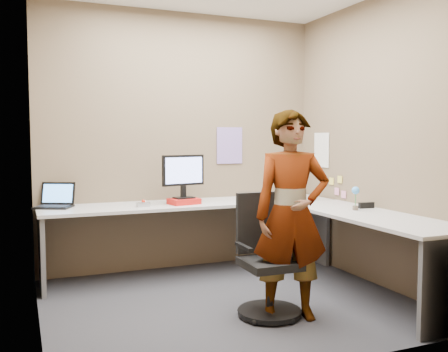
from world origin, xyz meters
name	(u,v)px	position (x,y,z in m)	size (l,w,h in m)	color
ground	(229,302)	(0.00, 0.00, 0.00)	(3.00, 3.00, 0.00)	#27272C
wall_back	(182,141)	(0.00, 1.30, 1.35)	(3.00, 3.00, 0.00)	brown
wall_right	(376,142)	(1.50, 0.00, 1.35)	(2.70, 2.70, 0.00)	brown
wall_left	(35,143)	(-1.50, 0.00, 1.35)	(2.70, 2.70, 0.00)	brown
desk	(256,223)	(0.44, 0.39, 0.59)	(2.98, 2.58, 0.73)	#ADADAD
paper_ream	(184,201)	(-0.11, 0.89, 0.76)	(0.28, 0.21, 0.06)	red
monitor	(183,173)	(-0.11, 0.90, 1.04)	(0.45, 0.17, 0.43)	black
laptop	(55,201)	(-1.30, 1.14, 0.79)	(0.41, 0.38, 0.23)	black
trackball_mouse	(143,204)	(-0.53, 0.86, 0.76)	(0.12, 0.08, 0.07)	#B7B7BC
origami	(145,203)	(-0.50, 0.90, 0.76)	(0.10, 0.10, 0.06)	white
stapler	(366,205)	(1.38, -0.03, 0.76)	(0.15, 0.04, 0.06)	black
flower	(356,194)	(1.20, -0.09, 0.87)	(0.07, 0.07, 0.22)	brown
calendar_purple	(230,145)	(0.55, 1.29, 1.30)	(0.30, 0.01, 0.40)	#846BB7
calendar_white	(322,150)	(1.49, 0.90, 1.25)	(0.01, 0.28, 0.38)	white
sticky_note_a	(340,179)	(1.49, 0.55, 0.95)	(0.01, 0.07, 0.07)	#F2E059
sticky_note_b	(337,191)	(1.49, 0.60, 0.82)	(0.01, 0.07, 0.07)	pink
sticky_note_c	(344,194)	(1.49, 0.48, 0.80)	(0.01, 0.07, 0.07)	pink
sticky_note_d	(331,181)	(1.49, 0.70, 0.92)	(0.01, 0.07, 0.07)	#F2E059
office_chair	(267,266)	(0.16, -0.37, 0.38)	(0.50, 0.50, 0.93)	black
person	(291,215)	(0.30, -0.51, 0.80)	(0.58, 0.38, 1.60)	#999399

